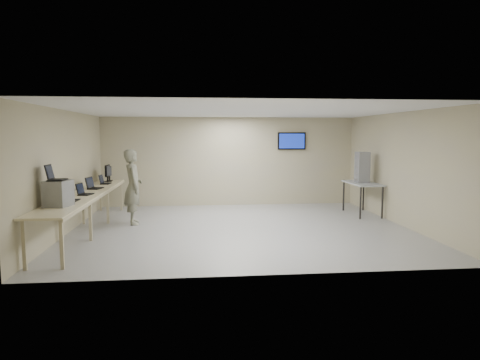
{
  "coord_description": "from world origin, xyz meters",
  "views": [
    {
      "loc": [
        -1.05,
        -10.08,
        2.24
      ],
      "look_at": [
        0.0,
        0.2,
        1.15
      ],
      "focal_mm": 32.0,
      "sensor_mm": 36.0,
      "label": 1
    }
  ],
  "objects": [
    {
      "name": "soldier",
      "position": [
        -2.64,
        0.79,
        0.95
      ],
      "size": [
        0.6,
        0.78,
        1.89
      ],
      "primitive_type": "imported",
      "rotation": [
        0.0,
        0.0,
        1.81
      ],
      "color": "slate",
      "rests_on": "ground"
    },
    {
      "name": "laptop_0",
      "position": [
        -3.64,
        -1.14,
        0.97
      ],
      "size": [
        0.28,
        0.34,
        0.26
      ],
      "rotation": [
        0.0,
        0.0,
        -0.04
      ],
      "color": "black",
      "rests_on": "workbench"
    },
    {
      "name": "monitor_near",
      "position": [
        -3.6,
        2.49,
        1.19
      ],
      "size": [
        0.22,
        0.49,
        0.48
      ],
      "color": "black",
      "rests_on": "workbench"
    },
    {
      "name": "room",
      "position": [
        0.03,
        0.06,
        1.41
      ],
      "size": [
        8.01,
        7.01,
        2.81
      ],
      "color": "#A3A3A3",
      "rests_on": "ground"
    },
    {
      "name": "laptop_3",
      "position": [
        -3.59,
        1.92,
        0.97
      ],
      "size": [
        0.29,
        0.35,
        0.25
      ],
      "rotation": [
        0.0,
        0.0,
        -0.09
      ],
      "color": "black",
      "rests_on": "workbench"
    },
    {
      "name": "workbench",
      "position": [
        -3.59,
        0.0,
        0.83
      ],
      "size": [
        0.76,
        6.0,
        0.9
      ],
      "color": "beige",
      "rests_on": "ground"
    },
    {
      "name": "monitor_far",
      "position": [
        -3.6,
        2.75,
        1.15
      ],
      "size": [
        0.19,
        0.42,
        0.42
      ],
      "color": "black",
      "rests_on": "workbench"
    },
    {
      "name": "laptop_1",
      "position": [
        -3.59,
        -0.26,
        0.97
      ],
      "size": [
        0.34,
        0.38,
        0.27
      ],
      "rotation": [
        0.0,
        0.0,
        -0.21
      ],
      "color": "black",
      "rests_on": "workbench"
    },
    {
      "name": "equipment_box",
      "position": [
        -3.65,
        -1.8,
        1.14
      ],
      "size": [
        0.5,
        0.54,
        0.49
      ],
      "primitive_type": "cube",
      "rotation": [
        0.0,
        0.0,
        -0.2
      ],
      "color": "gray",
      "rests_on": "workbench"
    },
    {
      "name": "laptop_on_box",
      "position": [
        -3.71,
        -1.8,
        1.47
      ],
      "size": [
        0.32,
        0.39,
        0.3
      ],
      "rotation": [
        0.0,
        0.0,
        0.01
      ],
      "color": "black",
      "rests_on": "equipment_box"
    },
    {
      "name": "storage_bins",
      "position": [
        3.58,
        1.46,
        1.34
      ],
      "size": [
        0.33,
        0.36,
        0.86
      ],
      "color": "gray",
      "rests_on": "side_table"
    },
    {
      "name": "laptop_2",
      "position": [
        -3.63,
        0.84,
        0.98
      ],
      "size": [
        0.4,
        0.44,
        0.3
      ],
      "rotation": [
        0.0,
        0.0,
        -0.24
      ],
      "color": "black",
      "rests_on": "workbench"
    },
    {
      "name": "side_table",
      "position": [
        3.6,
        1.46,
        0.84
      ],
      "size": [
        0.71,
        1.52,
        0.91
      ],
      "color": "#9CA0A3",
      "rests_on": "ground"
    }
  ]
}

